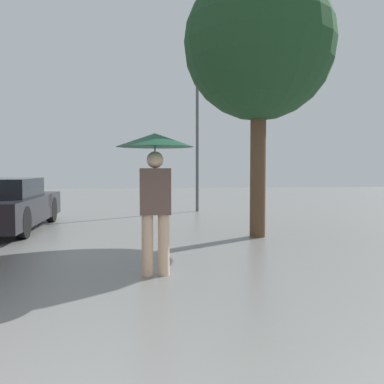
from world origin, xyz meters
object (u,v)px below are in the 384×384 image
(parked_car_farthest, at_px, (4,205))
(street_lamp, at_px, (197,105))
(pedestrian, at_px, (155,165))
(tree, at_px, (259,46))

(parked_car_farthest, height_order, street_lamp, street_lamp)
(pedestrian, height_order, street_lamp, street_lamp)
(pedestrian, xyz_separation_m, street_lamp, (1.66, 8.44, 2.06))
(tree, height_order, street_lamp, tree)
(pedestrian, xyz_separation_m, tree, (2.24, 3.00, 2.47))
(tree, xyz_separation_m, street_lamp, (-0.58, 5.44, -0.41))
(pedestrian, height_order, tree, tree)
(pedestrian, relative_size, tree, 0.34)
(pedestrian, relative_size, parked_car_farthest, 0.43)
(parked_car_farthest, bearing_deg, pedestrian, -54.02)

